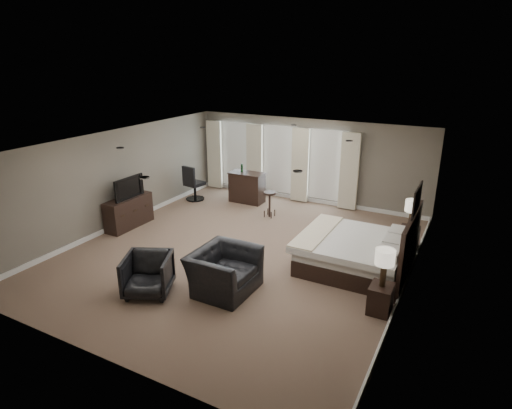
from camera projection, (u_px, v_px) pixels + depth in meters
The scene contains 16 objects.
room at pixel (240, 200), 9.69m from camera, with size 7.60×8.60×2.64m.
window_bay at pixel (277, 161), 13.59m from camera, with size 5.25×0.20×2.30m.
bed at pixel (356, 238), 9.15m from camera, with size 2.23×2.13×1.42m, color silver.
nightstand_near at pixel (380, 299), 7.70m from camera, with size 0.40×0.48×0.53m, color black.
nightstand_far at pixel (408, 239), 10.10m from camera, with size 0.44×0.53×0.58m, color black.
lamp_near at pixel (384, 268), 7.49m from camera, with size 0.34×0.34×0.71m, color beige.
lamp_far at pixel (412, 214), 9.89m from camera, with size 0.33×0.33×0.69m, color beige.
wall_art at pixel (417, 200), 8.31m from camera, with size 0.04×0.96×0.56m, color slate.
dresser at pixel (129, 212), 11.49m from camera, with size 0.46×1.42×0.82m, color black.
tv at pixel (127, 195), 11.33m from camera, with size 1.01×0.58×0.13m, color black.
armchair_near at pixel (224, 264), 8.31m from camera, with size 1.29×0.84×1.12m, color black.
armchair_far at pixel (148, 273), 8.24m from camera, with size 0.86×0.81×0.89m, color black.
bar_counter at pixel (247, 187), 13.41m from camera, with size 1.10×0.57×0.96m, color black.
bar_stool_left at pixel (235, 188), 13.81m from camera, with size 0.32×0.32×0.67m, color black.
bar_stool_right at pixel (270, 204), 12.20m from camera, with size 0.35×0.35×0.74m, color black.
desk_chair at pixel (195, 183), 13.57m from camera, with size 0.58×0.58×1.14m, color black.
Camera 1 is at (4.63, -7.93, 4.43)m, focal length 30.00 mm.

